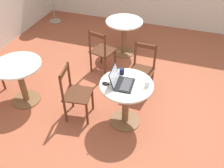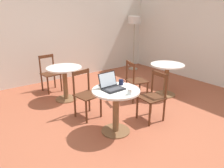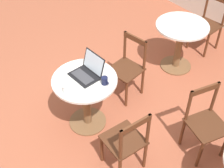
{
  "view_description": "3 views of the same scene",
  "coord_description": "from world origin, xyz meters",
  "px_view_note": "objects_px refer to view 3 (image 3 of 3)",
  "views": [
    {
      "loc": [
        -2.79,
        -0.59,
        2.85
      ],
      "look_at": [
        -0.13,
        0.3,
        0.57
      ],
      "focal_mm": 40.0,
      "sensor_mm": 36.0,
      "label": 1
    },
    {
      "loc": [
        -2.14,
        -2.4,
        1.9
      ],
      "look_at": [
        -0.0,
        0.48,
        0.65
      ],
      "focal_mm": 35.0,
      "sensor_mm": 36.0,
      "label": 2
    },
    {
      "loc": [
        1.96,
        -1.34,
        3.03
      ],
      "look_at": [
        -0.08,
        0.32,
        0.61
      ],
      "focal_mm": 50.0,
      "sensor_mm": 36.0,
      "label": 3
    }
  ],
  "objects_px": {
    "cafe_table_far": "(180,38)",
    "chair_near_back": "(128,68)",
    "chair_near_right": "(126,142)",
    "chair_mid_left": "(205,123)",
    "mouse": "(98,64)",
    "mug": "(105,81)",
    "cafe_table_near": "(86,93)",
    "drinking_glass": "(65,89)",
    "chair_far_back": "(208,24)",
    "laptop": "(87,72)"
  },
  "relations": [
    {
      "from": "chair_near_right",
      "to": "cafe_table_near",
      "type": "bearing_deg",
      "value": 176.25
    },
    {
      "from": "chair_near_back",
      "to": "chair_mid_left",
      "type": "relative_size",
      "value": 1.0
    },
    {
      "from": "cafe_table_near",
      "to": "cafe_table_far",
      "type": "height_order",
      "value": "same"
    },
    {
      "from": "mug",
      "to": "drinking_glass",
      "type": "height_order",
      "value": "mug"
    },
    {
      "from": "chair_near_back",
      "to": "drinking_glass",
      "type": "bearing_deg",
      "value": -82.08
    },
    {
      "from": "chair_near_right",
      "to": "cafe_table_far",
      "type": "bearing_deg",
      "value": 115.81
    },
    {
      "from": "cafe_table_near",
      "to": "drinking_glass",
      "type": "height_order",
      "value": "drinking_glass"
    },
    {
      "from": "cafe_table_near",
      "to": "chair_near_back",
      "type": "xyz_separation_m",
      "value": [
        -0.1,
        0.74,
        -0.09
      ]
    },
    {
      "from": "drinking_glass",
      "to": "mouse",
      "type": "bearing_deg",
      "value": 103.64
    },
    {
      "from": "chair_near_right",
      "to": "chair_far_back",
      "type": "bearing_deg",
      "value": 110.06
    },
    {
      "from": "cafe_table_near",
      "to": "mug",
      "type": "xyz_separation_m",
      "value": [
        0.2,
        0.13,
        0.26
      ]
    },
    {
      "from": "cafe_table_far",
      "to": "chair_near_back",
      "type": "height_order",
      "value": "chair_near_back"
    },
    {
      "from": "chair_mid_left",
      "to": "mouse",
      "type": "height_order",
      "value": "chair_mid_left"
    },
    {
      "from": "mouse",
      "to": "mug",
      "type": "distance_m",
      "value": 0.33
    },
    {
      "from": "cafe_table_far",
      "to": "chair_near_back",
      "type": "xyz_separation_m",
      "value": [
        -0.04,
        -0.96,
        -0.09
      ]
    },
    {
      "from": "chair_far_back",
      "to": "drinking_glass",
      "type": "height_order",
      "value": "chair_far_back"
    },
    {
      "from": "chair_near_back",
      "to": "drinking_glass",
      "type": "xyz_separation_m",
      "value": [
        0.14,
        -1.01,
        0.34
      ]
    },
    {
      "from": "chair_near_back",
      "to": "chair_far_back",
      "type": "relative_size",
      "value": 1.0
    },
    {
      "from": "cafe_table_far",
      "to": "chair_far_back",
      "type": "bearing_deg",
      "value": 94.29
    },
    {
      "from": "cafe_table_far",
      "to": "mug",
      "type": "distance_m",
      "value": 1.62
    },
    {
      "from": "cafe_table_far",
      "to": "cafe_table_near",
      "type": "bearing_deg",
      "value": -87.78
    },
    {
      "from": "chair_mid_left",
      "to": "chair_far_back",
      "type": "relative_size",
      "value": 1.0
    },
    {
      "from": "cafe_table_far",
      "to": "mouse",
      "type": "relative_size",
      "value": 7.38
    },
    {
      "from": "chair_far_back",
      "to": "mouse",
      "type": "relative_size",
      "value": 8.57
    },
    {
      "from": "chair_far_back",
      "to": "cafe_table_far",
      "type": "bearing_deg",
      "value": -85.71
    },
    {
      "from": "chair_far_back",
      "to": "mug",
      "type": "distance_m",
      "value": 2.34
    },
    {
      "from": "chair_near_right",
      "to": "mug",
      "type": "relative_size",
      "value": 7.84
    },
    {
      "from": "laptop",
      "to": "cafe_table_far",
      "type": "bearing_deg",
      "value": 91.13
    },
    {
      "from": "chair_near_right",
      "to": "mug",
      "type": "height_order",
      "value": "chair_near_right"
    },
    {
      "from": "cafe_table_near",
      "to": "mouse",
      "type": "bearing_deg",
      "value": 109.48
    },
    {
      "from": "chair_near_back",
      "to": "drinking_glass",
      "type": "height_order",
      "value": "chair_near_back"
    },
    {
      "from": "chair_mid_left",
      "to": "mouse",
      "type": "distance_m",
      "value": 1.36
    },
    {
      "from": "cafe_table_near",
      "to": "mug",
      "type": "bearing_deg",
      "value": 32.06
    },
    {
      "from": "chair_near_back",
      "to": "chair_near_right",
      "type": "height_order",
      "value": "same"
    },
    {
      "from": "cafe_table_near",
      "to": "chair_mid_left",
      "type": "height_order",
      "value": "chair_mid_left"
    },
    {
      "from": "cafe_table_near",
      "to": "chair_near_back",
      "type": "distance_m",
      "value": 0.75
    },
    {
      "from": "mouse",
      "to": "drinking_glass",
      "type": "distance_m",
      "value": 0.56
    },
    {
      "from": "cafe_table_near",
      "to": "laptop",
      "type": "bearing_deg",
      "value": 117.66
    },
    {
      "from": "cafe_table_near",
      "to": "chair_far_back",
      "type": "xyz_separation_m",
      "value": [
        -0.12,
        2.41,
        -0.09
      ]
    },
    {
      "from": "chair_mid_left",
      "to": "drinking_glass",
      "type": "xyz_separation_m",
      "value": [
        -1.09,
        -1.05,
        0.34
      ]
    },
    {
      "from": "chair_far_back",
      "to": "chair_near_right",
      "type": "bearing_deg",
      "value": -69.94
    },
    {
      "from": "cafe_table_near",
      "to": "chair_far_back",
      "type": "relative_size",
      "value": 0.86
    },
    {
      "from": "mug",
      "to": "laptop",
      "type": "bearing_deg",
      "value": -165.11
    },
    {
      "from": "cafe_table_far",
      "to": "drinking_glass",
      "type": "distance_m",
      "value": 1.99
    },
    {
      "from": "cafe_table_near",
      "to": "chair_near_right",
      "type": "bearing_deg",
      "value": -3.75
    },
    {
      "from": "chair_near_right",
      "to": "chair_mid_left",
      "type": "xyz_separation_m",
      "value": [
        0.34,
        0.83,
        0.0
      ]
    },
    {
      "from": "cafe_table_near",
      "to": "mug",
      "type": "distance_m",
      "value": 0.35
    },
    {
      "from": "laptop",
      "to": "drinking_glass",
      "type": "distance_m",
      "value": 0.34
    },
    {
      "from": "laptop",
      "to": "mouse",
      "type": "relative_size",
      "value": 3.34
    },
    {
      "from": "chair_near_right",
      "to": "mouse",
      "type": "relative_size",
      "value": 8.57
    }
  ]
}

